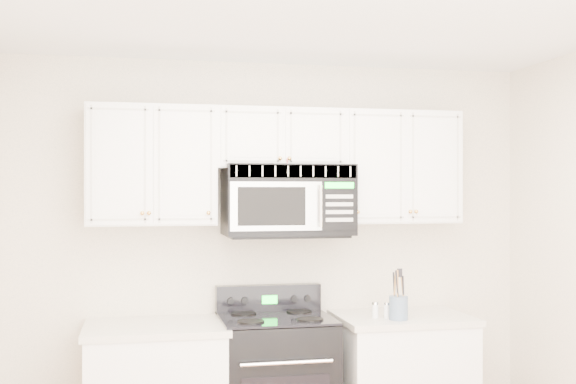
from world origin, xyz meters
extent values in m
cube|color=#FDEACD|center=(0.00, 1.75, 1.30)|extent=(3.50, 0.01, 2.60)
cube|color=silver|center=(-0.80, 1.44, 0.90)|extent=(0.86, 0.65, 0.04)
cube|color=silver|center=(0.80, 1.44, 0.90)|extent=(0.86, 0.65, 0.04)
cylinder|color=white|center=(-0.05, 1.12, 0.72)|extent=(0.56, 0.02, 0.02)
cube|color=black|center=(-0.05, 1.45, 0.93)|extent=(0.71, 0.60, 0.02)
cube|color=black|center=(-0.05, 1.71, 1.01)|extent=(0.71, 0.08, 0.19)
cube|color=#11E428|center=(-0.05, 1.67, 1.01)|extent=(0.10, 0.00, 0.06)
cube|color=white|center=(-0.82, 1.58, 1.90)|extent=(0.80, 0.33, 0.75)
cube|color=white|center=(0.82, 1.58, 1.90)|extent=(0.80, 0.33, 0.75)
cube|color=white|center=(0.00, 1.58, 2.08)|extent=(0.84, 0.33, 0.39)
sphere|color=gold|center=(-0.84, 1.40, 1.60)|extent=(0.03, 0.03, 0.03)
sphere|color=gold|center=(-0.48, 1.40, 1.60)|extent=(0.03, 0.03, 0.03)
sphere|color=gold|center=(0.48, 1.40, 1.60)|extent=(0.03, 0.03, 0.03)
sphere|color=gold|center=(0.84, 1.40, 1.60)|extent=(0.03, 0.03, 0.03)
sphere|color=gold|center=(-0.03, 1.40, 1.94)|extent=(0.03, 0.03, 0.03)
sphere|color=gold|center=(0.03, 1.40, 1.94)|extent=(0.03, 0.03, 0.03)
cylinder|color=red|center=(0.01, 1.40, 1.88)|extent=(0.00, 0.00, 0.12)
sphere|color=gold|center=(0.01, 1.40, 1.82)|extent=(0.04, 0.04, 0.04)
cube|color=black|center=(0.05, 1.54, 1.68)|extent=(0.83, 0.41, 0.46)
cube|color=silver|center=(0.05, 1.34, 1.86)|extent=(0.81, 0.01, 0.08)
cube|color=#BABABB|center=(-0.07, 1.33, 1.64)|extent=(0.58, 0.01, 0.30)
cube|color=black|center=(-0.10, 1.33, 1.64)|extent=(0.43, 0.01, 0.24)
cube|color=black|center=(0.34, 1.33, 1.64)|extent=(0.23, 0.01, 0.30)
cube|color=#11E428|center=(0.34, 1.33, 1.77)|extent=(0.19, 0.00, 0.04)
cylinder|color=white|center=(0.21, 1.30, 1.64)|extent=(0.02, 0.02, 0.26)
cylinder|color=slate|center=(0.71, 1.27, 0.99)|extent=(0.12, 0.12, 0.15)
cylinder|color=#AC7840|center=(0.74, 1.27, 1.07)|extent=(0.01, 0.01, 0.26)
cylinder|color=black|center=(0.69, 1.30, 1.08)|extent=(0.01, 0.01, 0.28)
cylinder|color=#AC7840|center=(0.69, 1.24, 1.09)|extent=(0.01, 0.01, 0.30)
cylinder|color=black|center=(0.74, 1.27, 1.07)|extent=(0.01, 0.01, 0.26)
cylinder|color=#AC7840|center=(0.69, 1.30, 1.08)|extent=(0.01, 0.01, 0.28)
cylinder|color=black|center=(0.69, 1.24, 1.09)|extent=(0.01, 0.01, 0.30)
cylinder|color=white|center=(0.59, 1.36, 0.96)|extent=(0.04, 0.04, 0.09)
cylinder|color=white|center=(0.59, 1.36, 1.01)|extent=(0.04, 0.04, 0.02)
cylinder|color=white|center=(0.66, 1.34, 0.96)|extent=(0.04, 0.04, 0.08)
cylinder|color=white|center=(0.66, 1.34, 1.01)|extent=(0.04, 0.04, 0.02)
camera|label=1|loc=(-0.93, -3.04, 1.73)|focal=45.00mm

